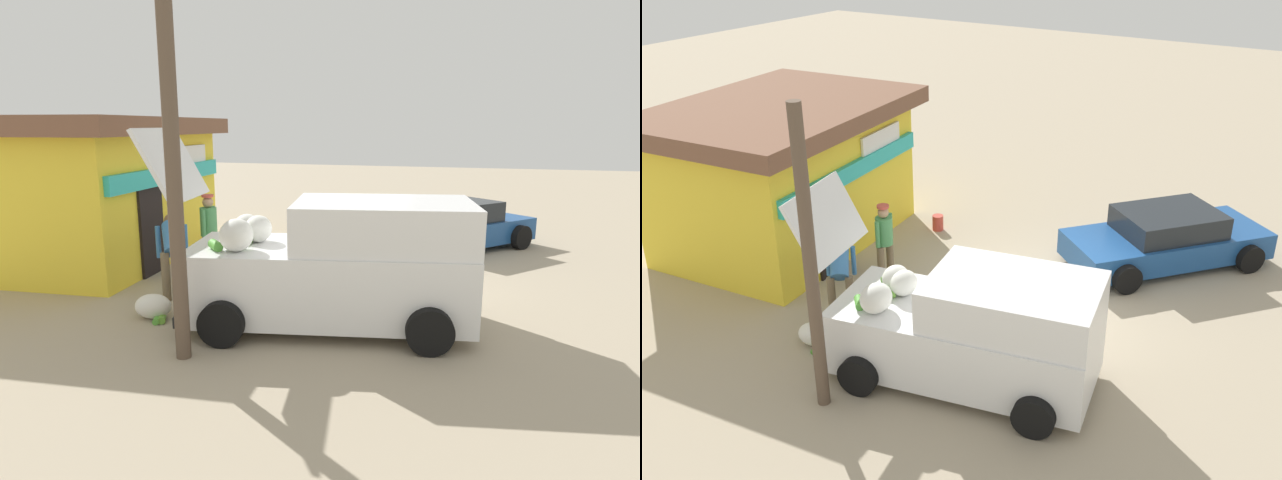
# 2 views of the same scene
# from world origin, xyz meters

# --- Properties ---
(ground_plane) EXTENTS (60.00, 60.00, 0.00)m
(ground_plane) POSITION_xyz_m (0.00, 0.00, 0.00)
(ground_plane) COLOR tan
(storefront_bar) EXTENTS (6.10, 4.80, 3.21)m
(storefront_bar) POSITION_xyz_m (-0.46, 5.73, 1.65)
(storefront_bar) COLOR yellow
(storefront_bar) RESTS_ON ground_plane
(delivery_van) EXTENTS (2.80, 5.02, 3.00)m
(delivery_van) POSITION_xyz_m (-2.93, -0.62, 0.97)
(delivery_van) COLOR white
(delivery_van) RESTS_ON ground_plane
(parked_sedan) EXTENTS (4.38, 4.13, 1.20)m
(parked_sedan) POSITION_xyz_m (2.86, -2.03, 0.57)
(parked_sedan) COLOR #1E4C8C
(parked_sedan) RESTS_ON ground_plane
(vendor_standing) EXTENTS (0.57, 0.36, 1.67)m
(vendor_standing) POSITION_xyz_m (-0.91, 2.67, 0.95)
(vendor_standing) COLOR #726047
(vendor_standing) RESTS_ON ground_plane
(customer_bending) EXTENTS (0.76, 0.73, 1.45)m
(customer_bending) POSITION_xyz_m (-2.39, 2.59, 0.90)
(customer_bending) COLOR #726047
(customer_bending) RESTS_ON ground_plane
(unloaded_banana_pile) EXTENTS (0.73, 0.73, 0.39)m
(unloaded_banana_pile) POSITION_xyz_m (-3.48, 2.33, 0.18)
(unloaded_banana_pile) COLOR silver
(unloaded_banana_pile) RESTS_ON ground_plane
(paint_bucket) EXTENTS (0.26, 0.26, 0.37)m
(paint_bucket) POSITION_xyz_m (1.74, 3.10, 0.18)
(paint_bucket) COLOR #BF3F33
(paint_bucket) RESTS_ON ground_plane
(utility_pole) EXTENTS (0.20, 0.20, 4.80)m
(utility_pole) POSITION_xyz_m (-4.66, 1.09, 2.40)
(utility_pole) COLOR brown
(utility_pole) RESTS_ON ground_plane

